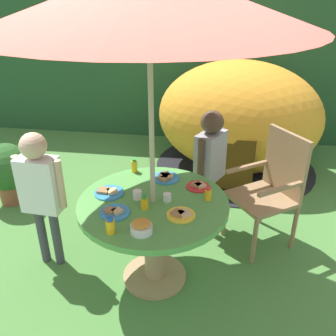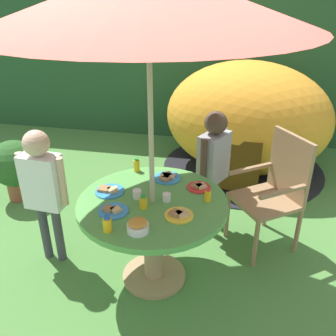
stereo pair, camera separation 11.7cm
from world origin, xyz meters
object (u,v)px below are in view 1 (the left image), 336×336
Objects in this scene: cup_far at (167,197)px; dome_tent at (238,117)px; child_in_white_shirt at (40,185)px; juice_bottle_near_left at (134,166)px; garden_table at (153,220)px; snack_bowl at (141,227)px; plate_mid_left at (109,192)px; juice_bottle_mid_right at (110,226)px; child_in_grey_shirt at (210,157)px; juice_bottle_far_right at (208,194)px; plate_far_left at (166,177)px; plate_center_back at (198,186)px; cup_near at (137,195)px; juice_bottle_center_front at (145,203)px; plate_front_edge at (181,214)px; potted_plant at (7,169)px; plate_near_right at (114,212)px; wooden_chair at (272,185)px.

dome_tent is at bearing 74.96° from cup_far.
child_in_white_shirt reaches higher than juice_bottle_near_left.
snack_bowl is (-0.01, -0.38, 0.21)m from garden_table.
plate_mid_left is at bearing -106.75° from juice_bottle_near_left.
child_in_grey_shirt is at bearing 63.68° from juice_bottle_mid_right.
juice_bottle_far_right is 0.30m from cup_far.
plate_center_back is at bearing -21.01° from plate_far_left.
plate_mid_left is at bearing -143.16° from plate_far_left.
plate_far_left is at bearing 72.67° from juice_bottle_mid_right.
cup_near is at bearing -115.44° from plate_far_left.
dome_tent is 21.97× the size of juice_bottle_center_front.
plate_front_edge is 1.10× the size of plate_center_back.
potted_plant is 3.72× the size of plate_center_back.
plate_center_back is at bearing 18.69° from child_in_grey_shirt.
cup_near is (0.23, -0.04, 0.02)m from plate_mid_left.
child_in_white_shirt is 0.72m from plate_near_right.
snack_bowl is at bearing -73.91° from cup_near.
juice_bottle_mid_right is (-0.43, -0.26, 0.04)m from plate_front_edge.
dome_tent is 2.62m from snack_bowl.
juice_bottle_center_front reaches higher than plate_front_edge.
plate_mid_left is at bearing -107.95° from dome_tent.
plate_center_back and plate_near_right have the same top height.
plate_mid_left is 1.90× the size of juice_bottle_near_left.
child_in_grey_shirt is 1.32m from juice_bottle_mid_right.
potted_plant is at bearing 139.30° from juice_bottle_mid_right.
child_in_white_shirt reaches higher than snack_bowl.
child_in_white_shirt is at bearing -34.83° from child_in_grey_shirt.
juice_bottle_far_right is at bearing 4.76° from child_in_white_shirt.
juice_bottle_near_left is at bearing -114.58° from wooden_chair.
plate_front_edge is 0.42m from plate_center_back.
child_in_grey_shirt is 10.12× the size of juice_bottle_near_left.
wooden_chair is at bearing 10.53° from juice_bottle_near_left.
garden_table is 0.88m from child_in_grey_shirt.
potted_plant is at bearing 138.70° from child_in_white_shirt.
dome_tent is 10.51× the size of plate_far_left.
juice_bottle_near_left is (-0.92, -1.71, 0.12)m from dome_tent.
potted_plant is 0.57× the size of child_in_white_shirt.
plate_front_edge is at bearing -102.24° from plate_center_back.
cup_near reaches higher than garden_table.
plate_front_edge is 3.04× the size of cup_near.
child_in_white_shirt reaches higher than plate_far_left.
juice_bottle_far_right is at bearing 39.46° from juice_bottle_mid_right.
cup_near is at bearing -151.93° from plate_center_back.
dome_tent reaches higher than wooden_chair.
plate_center_back is 0.49m from cup_near.
garden_table is at bearing -90.00° from wooden_chair.
plate_front_edge is at bearing -28.64° from potted_plant.
plate_center_back is 0.86× the size of plate_near_right.
juice_bottle_near_left is 1.78× the size of cup_near.
juice_bottle_mid_right is at bearing -169.69° from snack_bowl.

